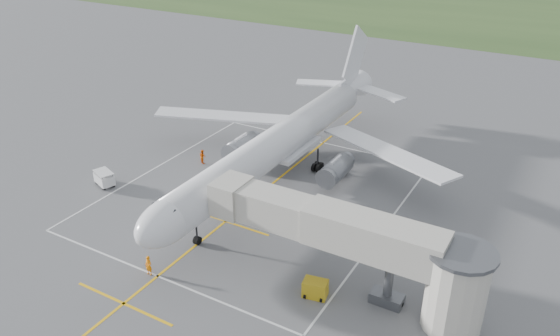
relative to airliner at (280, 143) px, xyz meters
The scene contains 9 objects.
ground 4.46m from the airliner, 90.00° to the right, with size 700.00×700.00×0.00m, color #515154.
grass_strip 129.32m from the airliner, 90.00° to the left, with size 700.00×120.00×0.02m, color #2F4920.
apron_markings 7.90m from the airliner, 90.00° to the right, with size 28.20×60.00×0.01m.
airliner is the anchor object (origin of this frame).
jet_bridge 21.22m from the airliner, 42.19° to the right, with size 23.40×5.00×7.20m.
gpu_unit 21.00m from the airliner, 52.10° to the right, with size 2.14×1.68×1.46m.
baggage_cart 19.83m from the airliner, 144.44° to the right, with size 2.82×2.24×1.71m.
ramp_worker_nose 21.19m from the airliner, 92.09° to the right, with size 0.66×0.43×1.81m, color orange.
ramp_worker_wing 10.64m from the airliner, behind, with size 0.84×0.65×1.73m, color #E15507.
Camera 1 is at (27.61, -46.97, 29.04)m, focal length 35.00 mm.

